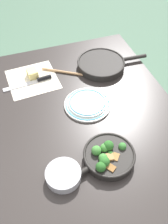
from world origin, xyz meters
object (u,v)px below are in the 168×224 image
at_px(skillet_eggs, 102,64).
at_px(grater_knife, 35,81).
at_px(prep_bowl_steel, 63,175).
at_px(wooden_spoon, 77,74).
at_px(cheese_block, 32,74).
at_px(skillet_broccoli, 108,156).
at_px(dinner_plate_stack, 87,104).

distance_m(skillet_eggs, grater_knife, 0.43).
bearing_deg(prep_bowl_steel, skillet_eggs, -33.37).
bearing_deg(wooden_spoon, cheese_block, -163.22).
bearing_deg(prep_bowl_steel, skillet_broccoli, -84.06).
distance_m(skillet_broccoli, dinner_plate_stack, 0.35).
height_order(skillet_eggs, grater_knife, skillet_eggs).
bearing_deg(prep_bowl_steel, dinner_plate_stack, -32.74).
distance_m(wooden_spoon, dinner_plate_stack, 0.26).
xyz_separation_m(dinner_plate_stack, prep_bowl_steel, (-0.37, 0.24, 0.01)).
xyz_separation_m(skillet_eggs, wooden_spoon, (-0.03, 0.17, -0.02)).
bearing_deg(wooden_spoon, dinner_plate_stack, -63.64).
height_order(skillet_broccoli, skillet_eggs, skillet_broccoli).
xyz_separation_m(grater_knife, cheese_block, (0.05, 0.00, 0.02)).
bearing_deg(dinner_plate_stack, skillet_eggs, -34.19).
relative_size(wooden_spoon, prep_bowl_steel, 2.11).
relative_size(wooden_spoon, cheese_block, 4.17).
height_order(skillet_broccoli, dinner_plate_stack, skillet_broccoli).
height_order(skillet_eggs, wooden_spoon, skillet_eggs).
height_order(grater_knife, prep_bowl_steel, prep_bowl_steel).
bearing_deg(cheese_block, skillet_broccoli, -162.91).
bearing_deg(grater_knife, cheese_block, -94.05).
height_order(grater_knife, dinner_plate_stack, dinner_plate_stack).
relative_size(skillet_broccoli, skillet_eggs, 0.82).
height_order(skillet_broccoli, wooden_spoon, skillet_broccoli).
height_order(cheese_block, prep_bowl_steel, cheese_block).
bearing_deg(grater_knife, skillet_eggs, 176.05).
distance_m(dinner_plate_stack, prep_bowl_steel, 0.44).
bearing_deg(dinner_plate_stack, skillet_broccoli, 175.63).
bearing_deg(grater_knife, prep_bowl_steel, 84.77).
xyz_separation_m(cheese_block, dinner_plate_stack, (-0.33, -0.23, -0.01)).
distance_m(cheese_block, prep_bowl_steel, 0.70).
height_order(skillet_broccoli, grater_knife, skillet_broccoli).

